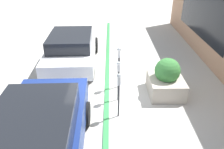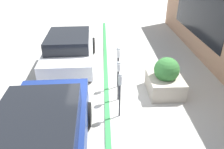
# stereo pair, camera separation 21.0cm
# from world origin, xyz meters

# --- Properties ---
(ground_plane) EXTENTS (40.00, 40.00, 0.00)m
(ground_plane) POSITION_xyz_m (0.00, 0.00, 0.00)
(ground_plane) COLOR beige
(curb_strip) EXTENTS (19.00, 0.16, 0.04)m
(curb_strip) POSITION_xyz_m (0.00, 0.08, 0.02)
(curb_strip) COLOR #338C47
(curb_strip) RESTS_ON ground_plane
(parking_meter_nearest) EXTENTS (0.15, 0.12, 1.48)m
(parking_meter_nearest) POSITION_xyz_m (-0.90, -0.29, 1.05)
(parking_meter_nearest) COLOR #38383D
(parking_meter_nearest) RESTS_ON ground_plane
(parking_meter_second) EXTENTS (0.16, 0.14, 1.44)m
(parking_meter_second) POSITION_xyz_m (-0.02, -0.31, 1.02)
(parking_meter_second) COLOR #38383D
(parking_meter_second) RESTS_ON ground_plane
(parking_meter_middle) EXTENTS (0.16, 0.14, 1.58)m
(parking_meter_middle) POSITION_xyz_m (0.81, -0.36, 1.04)
(parking_meter_middle) COLOR #38383D
(parking_meter_middle) RESTS_ON ground_plane
(planter_box) EXTENTS (1.39, 1.17, 1.35)m
(planter_box) POSITION_xyz_m (0.36, -2.00, 0.55)
(planter_box) COLOR #B2A899
(planter_box) RESTS_ON ground_plane
(parked_car_front) EXTENTS (4.27, 2.06, 1.62)m
(parked_car_front) POSITION_xyz_m (-2.58, 1.56, 0.85)
(parked_car_front) COLOR navy
(parked_car_front) RESTS_ON ground_plane
(parked_car_middle) EXTENTS (4.57, 2.14, 1.47)m
(parked_car_middle) POSITION_xyz_m (2.74, 1.63, 0.80)
(parked_car_middle) COLOR silver
(parked_car_middle) RESTS_ON ground_plane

